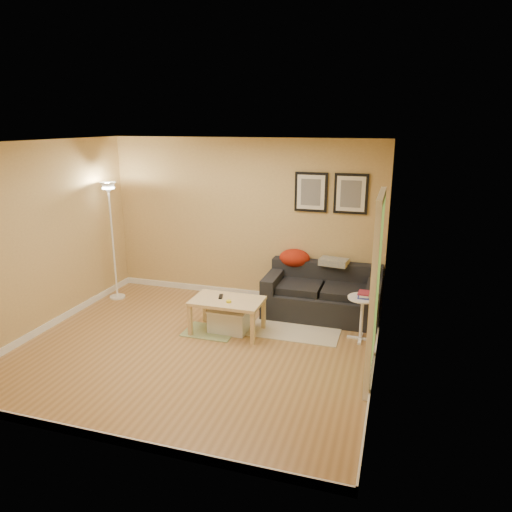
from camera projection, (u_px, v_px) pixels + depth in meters
name	position (u px, v px, depth m)	size (l,w,h in m)	color
floor	(197.00, 347.00, 6.14)	(4.50, 4.50, 0.00)	#A97D48
ceiling	(189.00, 142.00, 5.43)	(4.50, 4.50, 0.00)	white
wall_back	(244.00, 220.00, 7.62)	(4.50, 4.50, 0.00)	tan
wall_front	(93.00, 311.00, 3.94)	(4.50, 4.50, 0.00)	tan
wall_left	(42.00, 238.00, 6.42)	(4.00, 4.00, 0.00)	tan
wall_right	(382.00, 267.00, 5.15)	(4.00, 4.00, 0.00)	tan
baseboard_back	(245.00, 293.00, 7.95)	(4.50, 0.02, 0.10)	white
baseboard_front	(107.00, 438.00, 4.29)	(4.50, 0.02, 0.10)	white
baseboard_left	(53.00, 323.00, 6.76)	(0.02, 4.00, 0.10)	white
baseboard_right	(373.00, 369.00, 5.49)	(0.02, 4.00, 0.10)	white
sofa	(322.00, 292.00, 7.05)	(1.70, 0.90, 0.75)	black
red_throw	(295.00, 258.00, 7.39)	(0.48, 0.36, 0.28)	#AE3010
plaid_throw	(334.00, 262.00, 7.15)	(0.42, 0.26, 0.10)	tan
framed_print_left	(311.00, 192.00, 7.15)	(0.50, 0.04, 0.60)	black
framed_print_right	(351.00, 194.00, 6.99)	(0.50, 0.04, 0.60)	black
area_rug	(296.00, 329.00, 6.67)	(1.25, 0.85, 0.01)	beige
green_runner	(210.00, 332.00, 6.58)	(0.70, 0.50, 0.01)	#668C4C
coffee_table	(227.00, 316.00, 6.51)	(0.97, 0.59, 0.48)	#E3C38A
remote_control	(221.00, 296.00, 6.53)	(0.05, 0.16, 0.02)	black
tape_roll	(229.00, 301.00, 6.33)	(0.07, 0.07, 0.03)	yellow
storage_bin	(229.00, 320.00, 6.57)	(0.54, 0.39, 0.33)	white
side_table	(362.00, 318.00, 6.27)	(0.40, 0.40, 0.61)	white
book_stack	(364.00, 294.00, 6.19)	(0.16, 0.21, 0.07)	#313F95
floor_lamp	(113.00, 245.00, 7.62)	(0.25, 0.25, 1.93)	white
doorway	(374.00, 295.00, 5.10)	(0.12, 1.01, 2.13)	white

